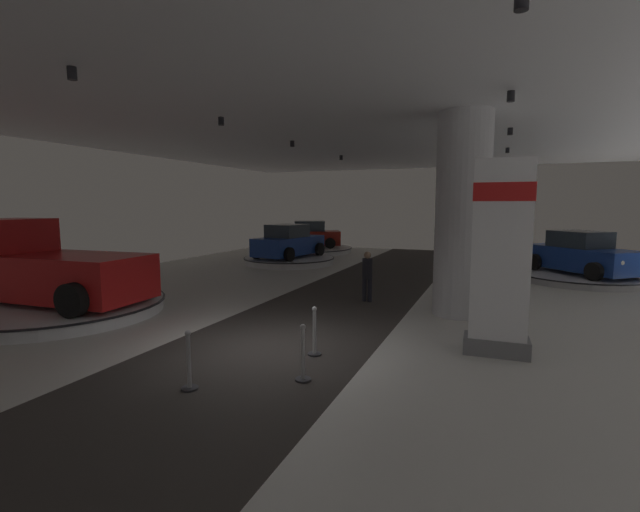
{
  "coord_description": "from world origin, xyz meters",
  "views": [
    {
      "loc": [
        4.45,
        -7.96,
        3.04
      ],
      "look_at": [
        -0.81,
        5.01,
        1.4
      ],
      "focal_mm": 24.5,
      "sensor_mm": 36.0,
      "label": 1
    }
  ],
  "objects_px": {
    "display_car_far_left": "(289,243)",
    "visitor_walking_near": "(367,273)",
    "brand_sign_pylon": "(500,255)",
    "display_platform_far_left": "(289,260)",
    "display_platform_near_left": "(58,307)",
    "display_platform_far_right": "(580,277)",
    "display_car_deep_left": "(308,235)",
    "display_car_far_right": "(581,255)",
    "display_platform_deep_left": "(307,249)",
    "pickup_truck_near_left": "(47,268)",
    "column_right": "(462,216)"
  },
  "relations": [
    {
      "from": "column_right",
      "to": "display_car_deep_left",
      "type": "relative_size",
      "value": 1.2
    },
    {
      "from": "display_car_deep_left",
      "to": "display_car_far_right",
      "type": "height_order",
      "value": "display_car_deep_left"
    },
    {
      "from": "brand_sign_pylon",
      "to": "visitor_walking_near",
      "type": "height_order",
      "value": "brand_sign_pylon"
    },
    {
      "from": "brand_sign_pylon",
      "to": "pickup_truck_near_left",
      "type": "height_order",
      "value": "brand_sign_pylon"
    },
    {
      "from": "display_platform_near_left",
      "to": "pickup_truck_near_left",
      "type": "bearing_deg",
      "value": -176.5
    },
    {
      "from": "display_platform_near_left",
      "to": "display_car_far_left",
      "type": "bearing_deg",
      "value": 83.64
    },
    {
      "from": "brand_sign_pylon",
      "to": "display_platform_far_right",
      "type": "distance_m",
      "value": 11.24
    },
    {
      "from": "visitor_walking_near",
      "to": "display_platform_far_left",
      "type": "bearing_deg",
      "value": 131.12
    },
    {
      "from": "brand_sign_pylon",
      "to": "display_car_far_left",
      "type": "relative_size",
      "value": 0.89
    },
    {
      "from": "display_platform_near_left",
      "to": "visitor_walking_near",
      "type": "distance_m",
      "value": 8.99
    },
    {
      "from": "brand_sign_pylon",
      "to": "display_car_far_left",
      "type": "bearing_deg",
      "value": 132.84
    },
    {
      "from": "display_car_far_left",
      "to": "display_platform_far_right",
      "type": "bearing_deg",
      "value": -0.87
    },
    {
      "from": "display_car_far_left",
      "to": "pickup_truck_near_left",
      "type": "relative_size",
      "value": 0.82
    },
    {
      "from": "display_car_far_left",
      "to": "visitor_walking_near",
      "type": "relative_size",
      "value": 2.78
    },
    {
      "from": "column_right",
      "to": "display_car_far_right",
      "type": "relative_size",
      "value": 1.26
    },
    {
      "from": "pickup_truck_near_left",
      "to": "display_platform_deep_left",
      "type": "relative_size",
      "value": 0.94
    },
    {
      "from": "display_car_far_left",
      "to": "display_platform_deep_left",
      "type": "height_order",
      "value": "display_car_far_left"
    },
    {
      "from": "display_platform_deep_left",
      "to": "display_car_far_right",
      "type": "distance_m",
      "value": 15.69
    },
    {
      "from": "display_car_deep_left",
      "to": "display_car_far_right",
      "type": "bearing_deg",
      "value": -21.74
    },
    {
      "from": "display_platform_far_left",
      "to": "display_platform_deep_left",
      "type": "bearing_deg",
      "value": 104.29
    },
    {
      "from": "display_platform_far_right",
      "to": "visitor_walking_near",
      "type": "xyz_separation_m",
      "value": [
        -6.92,
        -6.91,
        0.74
      ]
    },
    {
      "from": "display_platform_far_left",
      "to": "display_platform_far_right",
      "type": "xyz_separation_m",
      "value": [
        13.16,
        -0.23,
        -0.03
      ]
    },
    {
      "from": "display_car_far_left",
      "to": "display_platform_far_left",
      "type": "bearing_deg",
      "value": 81.39
    },
    {
      "from": "column_right",
      "to": "display_platform_near_left",
      "type": "bearing_deg",
      "value": -158.09
    },
    {
      "from": "brand_sign_pylon",
      "to": "visitor_walking_near",
      "type": "relative_size",
      "value": 2.48
    },
    {
      "from": "display_car_far_left",
      "to": "display_car_far_right",
      "type": "bearing_deg",
      "value": -0.77
    },
    {
      "from": "display_platform_near_left",
      "to": "brand_sign_pylon",
      "type": "bearing_deg",
      "value": 5.42
    },
    {
      "from": "pickup_truck_near_left",
      "to": "visitor_walking_near",
      "type": "bearing_deg",
      "value": 31.43
    },
    {
      "from": "display_platform_far_left",
      "to": "column_right",
      "type": "bearing_deg",
      "value": -40.57
    },
    {
      "from": "brand_sign_pylon",
      "to": "display_car_far_right",
      "type": "relative_size",
      "value": 0.9
    },
    {
      "from": "display_car_far_left",
      "to": "display_platform_far_right",
      "type": "height_order",
      "value": "display_car_far_left"
    },
    {
      "from": "brand_sign_pylon",
      "to": "display_platform_near_left",
      "type": "height_order",
      "value": "brand_sign_pylon"
    },
    {
      "from": "display_car_deep_left",
      "to": "display_car_far_right",
      "type": "relative_size",
      "value": 1.04
    },
    {
      "from": "display_car_far_left",
      "to": "display_platform_deep_left",
      "type": "relative_size",
      "value": 0.76
    },
    {
      "from": "display_car_far_left",
      "to": "display_platform_deep_left",
      "type": "xyz_separation_m",
      "value": [
        -1.42,
        5.61,
        -0.93
      ]
    },
    {
      "from": "brand_sign_pylon",
      "to": "display_platform_far_right",
      "type": "relative_size",
      "value": 0.8
    },
    {
      "from": "column_right",
      "to": "display_platform_far_left",
      "type": "bearing_deg",
      "value": 139.43
    },
    {
      "from": "brand_sign_pylon",
      "to": "display_platform_near_left",
      "type": "relative_size",
      "value": 0.69
    },
    {
      "from": "display_platform_deep_left",
      "to": "column_right",
      "type": "bearing_deg",
      "value": -51.82
    },
    {
      "from": "display_car_far_left",
      "to": "display_car_deep_left",
      "type": "relative_size",
      "value": 0.97
    },
    {
      "from": "display_car_deep_left",
      "to": "display_platform_far_right",
      "type": "bearing_deg",
      "value": -21.8
    },
    {
      "from": "display_platform_deep_left",
      "to": "display_car_far_left",
      "type": "bearing_deg",
      "value": -75.83
    },
    {
      "from": "visitor_walking_near",
      "to": "display_platform_far_right",
      "type": "bearing_deg",
      "value": 44.97
    },
    {
      "from": "column_right",
      "to": "display_platform_far_right",
      "type": "height_order",
      "value": "column_right"
    },
    {
      "from": "display_car_deep_left",
      "to": "display_platform_far_right",
      "type": "relative_size",
      "value": 0.93
    },
    {
      "from": "display_platform_far_right",
      "to": "display_car_far_right",
      "type": "relative_size",
      "value": 1.12
    },
    {
      "from": "visitor_walking_near",
      "to": "brand_sign_pylon",
      "type": "bearing_deg",
      "value": -44.35
    },
    {
      "from": "display_platform_far_left",
      "to": "display_car_far_left",
      "type": "distance_m",
      "value": 0.92
    },
    {
      "from": "brand_sign_pylon",
      "to": "display_platform_far_left",
      "type": "relative_size",
      "value": 0.84
    },
    {
      "from": "display_platform_far_left",
      "to": "display_platform_far_right",
      "type": "height_order",
      "value": "display_platform_far_left"
    }
  ]
}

